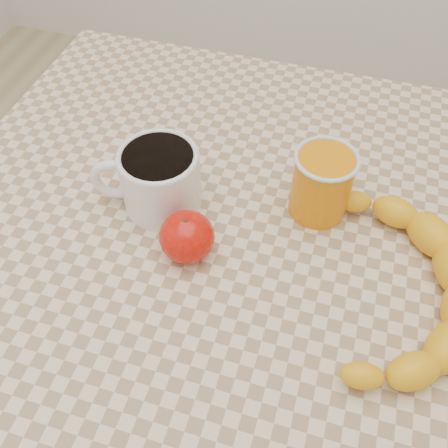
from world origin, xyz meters
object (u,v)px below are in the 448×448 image
(coffee_mug, at_px, (158,177))
(banana, at_px, (402,285))
(orange_juice_glass, at_px, (322,183))
(apple, at_px, (187,237))
(table, at_px, (224,271))

(coffee_mug, height_order, banana, coffee_mug)
(coffee_mug, bearing_deg, orange_juice_glass, 13.48)
(apple, relative_size, banana, 0.23)
(banana, bearing_deg, apple, -177.18)
(apple, height_order, banana, apple)
(apple, bearing_deg, banana, 1.82)
(coffee_mug, xyz_separation_m, banana, (0.31, -0.06, -0.02))
(coffee_mug, distance_m, banana, 0.32)
(apple, bearing_deg, orange_juice_glass, 39.72)
(table, xyz_separation_m, apple, (-0.03, -0.04, 0.12))
(coffee_mug, height_order, orange_juice_glass, orange_juice_glass)
(orange_juice_glass, bearing_deg, table, -144.14)
(table, bearing_deg, banana, -8.33)
(orange_juice_glass, xyz_separation_m, banana, (0.11, -0.11, -0.02))
(coffee_mug, relative_size, banana, 0.48)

